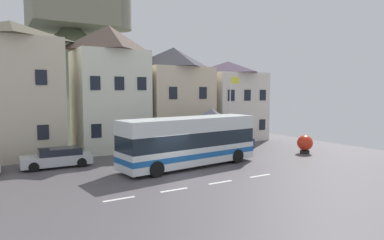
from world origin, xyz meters
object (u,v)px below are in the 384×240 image
at_px(parked_car_02, 57,158).
at_px(parked_car_01, 231,141).
at_px(hilltop_castle, 73,72).
at_px(townhouse_04, 228,100).
at_px(townhouse_03, 174,96).
at_px(flagpole, 231,108).
at_px(transit_bus, 190,142).
at_px(public_bench, 209,142).
at_px(pedestrian_01, 250,144).
at_px(harbour_buoy, 305,143).
at_px(pedestrian_00, 227,145).
at_px(townhouse_02, 110,88).
at_px(townhouse_01, 13,91).
at_px(bus_shelter, 211,116).

bearing_deg(parked_car_02, parked_car_01, -177.87).
bearing_deg(hilltop_castle, townhouse_04, -58.26).
relative_size(townhouse_03, parked_car_02, 2.06).
xyz_separation_m(hilltop_castle, flagpole, (7.57, -26.70, -4.13)).
relative_size(transit_bus, public_bench, 6.87).
bearing_deg(pedestrian_01, harbour_buoy, -21.10).
xyz_separation_m(pedestrian_00, pedestrian_01, (1.86, -0.64, 0.04)).
relative_size(parked_car_02, harbour_buoy, 2.98).
distance_m(townhouse_02, pedestrian_00, 11.46).
relative_size(public_bench, harbour_buoy, 0.98).
distance_m(townhouse_02, townhouse_03, 6.54).
bearing_deg(townhouse_02, townhouse_01, -179.72).
relative_size(transit_bus, pedestrian_00, 6.51).
bearing_deg(harbour_buoy, pedestrian_01, 158.90).
xyz_separation_m(hilltop_castle, public_bench, (7.14, -23.90, -7.46)).
distance_m(townhouse_03, flagpole, 6.83).
distance_m(townhouse_03, harbour_buoy, 13.07).
bearing_deg(harbour_buoy, transit_bus, 176.64).
relative_size(hilltop_castle, pedestrian_01, 20.87).
distance_m(townhouse_02, townhouse_04, 13.49).
xyz_separation_m(townhouse_01, townhouse_02, (7.60, 0.04, 0.19)).
distance_m(townhouse_03, pedestrian_01, 9.75).
bearing_deg(flagpole, harbour_buoy, -39.27).
relative_size(bus_shelter, public_bench, 2.46).
xyz_separation_m(townhouse_03, pedestrian_00, (0.69, -7.97, -3.85)).
bearing_deg(bus_shelter, parked_car_02, 179.75).
bearing_deg(transit_bus, townhouse_01, 130.82).
bearing_deg(pedestrian_01, parked_car_01, 78.01).
height_order(pedestrian_00, public_bench, pedestrian_00).
bearing_deg(townhouse_02, townhouse_03, 2.64).
height_order(bus_shelter, parked_car_02, bus_shelter).
bearing_deg(townhouse_04, harbour_buoy, -89.51).
relative_size(townhouse_01, townhouse_02, 0.97).
distance_m(transit_bus, parked_car_01, 8.62).
bearing_deg(townhouse_02, flagpole, -35.03).
bearing_deg(flagpole, public_bench, 98.91).
distance_m(townhouse_04, transit_bus, 14.97).
bearing_deg(townhouse_03, bus_shelter, -80.35).
height_order(townhouse_04, bus_shelter, townhouse_04).
xyz_separation_m(townhouse_01, parked_car_02, (2.31, -4.92, -4.62)).
xyz_separation_m(bus_shelter, harbour_buoy, (6.11, -5.02, -2.19)).
bearing_deg(hilltop_castle, pedestrian_00, -77.89).
bearing_deg(hilltop_castle, townhouse_03, -75.17).
xyz_separation_m(townhouse_01, hilltop_castle, (8.72, 20.64, 2.66)).
relative_size(townhouse_01, pedestrian_01, 6.68).
distance_m(townhouse_02, hilltop_castle, 20.78).
bearing_deg(harbour_buoy, townhouse_02, 143.40).
distance_m(bus_shelter, parked_car_02, 12.91).
height_order(townhouse_02, townhouse_03, townhouse_02).
bearing_deg(townhouse_04, parked_car_01, -123.59).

